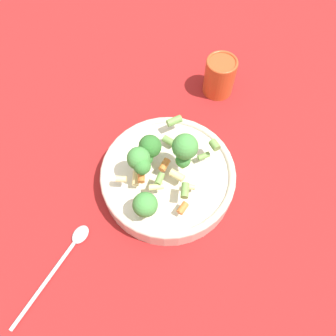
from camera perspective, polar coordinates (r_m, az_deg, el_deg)
ground_plane at (r=0.64m, az=-0.00°, el=-2.56°), size 3.00×3.00×0.00m
bowl at (r=0.62m, az=-0.00°, el=-1.50°), size 0.25×0.25×0.05m
pasta_salad at (r=0.56m, az=-1.69°, el=0.86°), size 0.14×0.21×0.09m
cup at (r=0.75m, az=9.05°, el=15.56°), size 0.07×0.07×0.09m
spoon at (r=0.62m, az=-17.59°, el=-14.45°), size 0.03×0.20×0.01m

